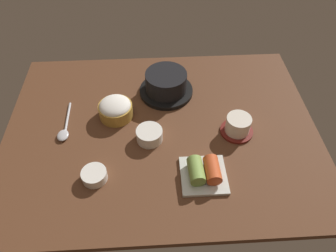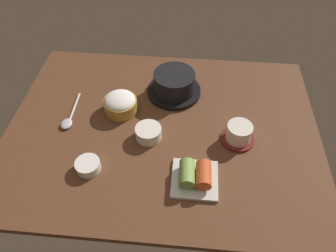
# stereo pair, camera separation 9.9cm
# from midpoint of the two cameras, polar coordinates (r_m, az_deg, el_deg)

# --- Properties ---
(dining_table) EXTENTS (1.00, 0.76, 0.02)m
(dining_table) POSITION_cam_midpoint_polar(r_m,az_deg,el_deg) (1.03, -3.91, -0.87)
(dining_table) COLOR #56331E
(dining_table) RESTS_ON ground
(stone_pot) EXTENTS (0.19, 0.19, 0.08)m
(stone_pot) POSITION_cam_midpoint_polar(r_m,az_deg,el_deg) (1.12, -2.89, 7.47)
(stone_pot) COLOR black
(stone_pot) RESTS_ON dining_table
(rice_bowl) EXTENTS (0.11, 0.11, 0.07)m
(rice_bowl) POSITION_cam_midpoint_polar(r_m,az_deg,el_deg) (1.06, -12.09, 2.94)
(rice_bowl) COLOR #B78C38
(rice_bowl) RESTS_ON dining_table
(tea_cup_with_saucer) EXTENTS (0.10, 0.10, 0.06)m
(tea_cup_with_saucer) POSITION_cam_midpoint_polar(r_m,az_deg,el_deg) (1.00, 9.73, -0.07)
(tea_cup_with_saucer) COLOR maroon
(tea_cup_with_saucer) RESTS_ON dining_table
(banchan_cup_center) EXTENTS (0.08, 0.08, 0.04)m
(banchan_cup_center) POSITION_cam_midpoint_polar(r_m,az_deg,el_deg) (0.98, -6.25, -1.72)
(banchan_cup_center) COLOR white
(banchan_cup_center) RESTS_ON dining_table
(kimchi_plate) EXTENTS (0.13, 0.13, 0.05)m
(kimchi_plate) POSITION_cam_midpoint_polar(r_m,az_deg,el_deg) (0.89, 3.34, -8.47)
(kimchi_plate) COLOR silver
(kimchi_plate) RESTS_ON dining_table
(side_bowl_near) EXTENTS (0.07, 0.07, 0.03)m
(side_bowl_near) POSITION_cam_midpoint_polar(r_m,az_deg,el_deg) (0.93, -16.17, -8.69)
(side_bowl_near) COLOR white
(side_bowl_near) RESTS_ON dining_table
(spoon) EXTENTS (0.04, 0.17, 0.01)m
(spoon) POSITION_cam_midpoint_polar(r_m,az_deg,el_deg) (1.07, -20.70, -0.85)
(spoon) COLOR #B7B7BC
(spoon) RESTS_ON dining_table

